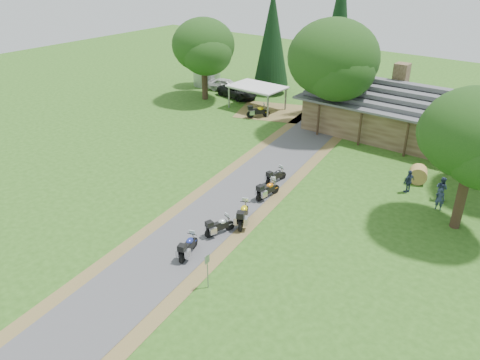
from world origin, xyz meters
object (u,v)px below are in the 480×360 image
Objects in this scene: hay_bale at (418,174)px; carport at (257,97)px; car_dark_suv at (237,88)px; motorcycle_row_a at (188,245)px; lodge at (426,114)px; motorcycle_row_d at (268,189)px; motorcycle_row_b at (220,225)px; car_white_sedan at (226,83)px; silo at (206,57)px; motorcycle_row_c at (243,213)px; motorcycle_carport_a at (258,111)px; motorcycle_row_e at (276,175)px.

carport is at bearing 159.93° from hay_bale.
car_dark_suv is 2.96× the size of motorcycle_row_a.
motorcycle_row_d is at bearing -106.21° from lodge.
car_dark_suv reaches higher than motorcycle_row_b.
car_white_sedan reaches higher than motorcycle_row_a.
silo is 29.78m from motorcycle_row_d.
silo is 33.84m from motorcycle_row_b.
motorcycle_row_c is (16.78, -21.28, -0.33)m from car_dark_suv.
motorcycle_row_a is 8.21m from motorcycle_row_d.
carport is at bearing 77.14° from motorcycle_carport_a.
carport is 7.66m from car_white_sedan.
car_white_sedan is at bearing 18.11° from motorcycle_row_a.
hay_bale is at bearing -40.14° from motorcycle_row_a.
hay_bale is (29.71, -11.04, -2.77)m from silo.
car_white_sedan is at bearing -10.34° from silo.
motorcycle_carport_a reaches higher than motorcycle_row_e.
car_dark_suv is at bearing 53.18° from motorcycle_row_b.
motorcycle_row_c is 1.10× the size of motorcycle_row_d.
carport is at bearing -174.96° from lodge.
carport is at bearing -128.93° from car_white_sedan.
motorcycle_row_a is at bearing -100.55° from lodge.
motorcycle_row_b is at bearing -101.72° from lodge.
motorcycle_row_d reaches higher than motorcycle_row_a.
motorcycle_carport_a is at bearing -166.02° from lodge.
motorcycle_row_e is (-5.75, -14.81, -1.85)m from lodge.
motorcycle_row_c is 13.93m from hay_bale.
hay_bale is (17.55, -4.78, -0.08)m from motorcycle_carport_a.
hay_bale is at bearing -65.84° from motorcycle_carport_a.
lodge is at bearing 6.69° from carport.
car_white_sedan is 4.37× the size of hay_bale.
silo is 27.76m from motorcycle_row_e.
motorcycle_row_b is (22.59, -25.04, -2.78)m from silo.
motorcycle_carport_a is at bearing -112.84° from car_dark_suv.
motorcycle_row_d is 1.10× the size of motorcycle_row_e.
hay_bale is at bearing -20.38° from silo.
motorcycle_row_b is at bearing -161.55° from motorcycle_row_e.
motorcycle_row_e is at bearing -11.53° from motorcycle_row_c.
lodge is at bearing -37.13° from motorcycle_row_c.
silo reaches higher than motorcycle_row_e.
motorcycle_row_e is 10.31m from hay_bale.
carport is 3.18× the size of motorcycle_row_e.
motorcycle_row_a is at bearing -162.71° from motorcycle_row_b.
motorcycle_row_e is at bearing -11.30° from motorcycle_row_a.
motorcycle_row_d is (-0.25, 8.21, 0.02)m from motorcycle_row_a.
car_white_sedan is at bearing 55.85° from motorcycle_row_b.
car_dark_suv is (-4.18, 2.01, -0.16)m from carport.
carport reaches higher than motorcycle_row_d.
car_white_sedan is at bearing 57.81° from motorcycle_row_e.
motorcycle_row_d is at bearing -50.91° from carport.
motorcycle_row_d is at bearing -14.96° from motorcycle_row_c.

